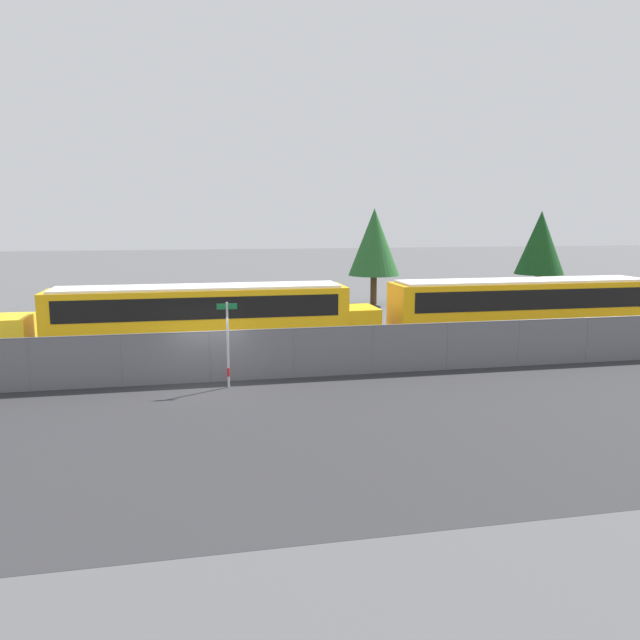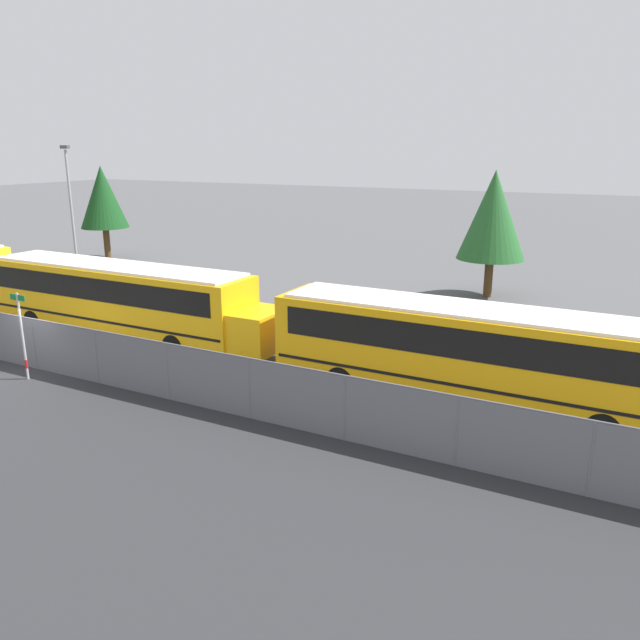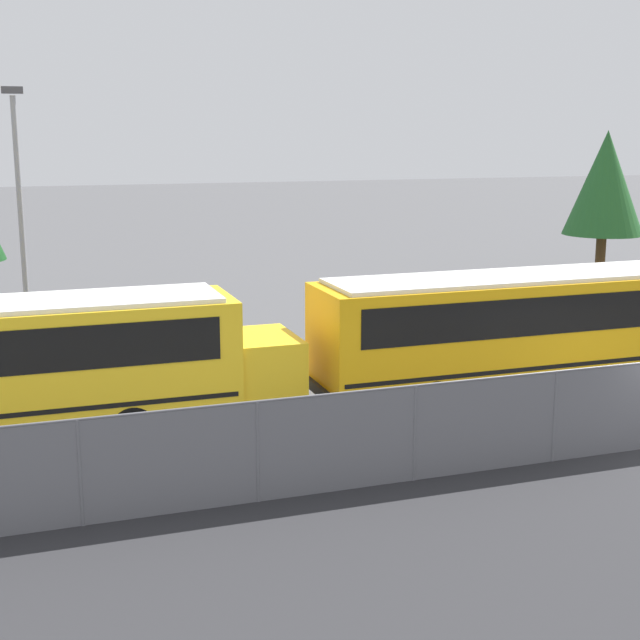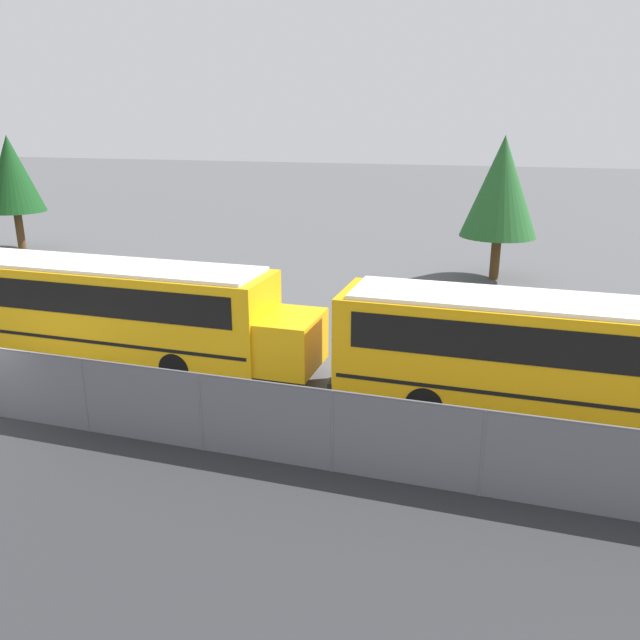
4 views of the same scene
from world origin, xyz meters
TOP-DOWN VIEW (x-y plane):
  - school_bus_2 at (0.06, 4.27)m, footprint 14.07×2.44m
  - light_pole at (-12.76, 13.28)m, footprint 0.60×0.24m
  - tree_2 at (11.72, 18.71)m, footprint 3.50×3.50m

SIDE VIEW (x-z plane):
  - school_bus_2 at x=0.06m, z-range 0.29..3.37m
  - light_pole at x=-12.76m, z-range 0.38..8.16m
  - tree_2 at x=11.72m, z-range 0.99..7.57m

